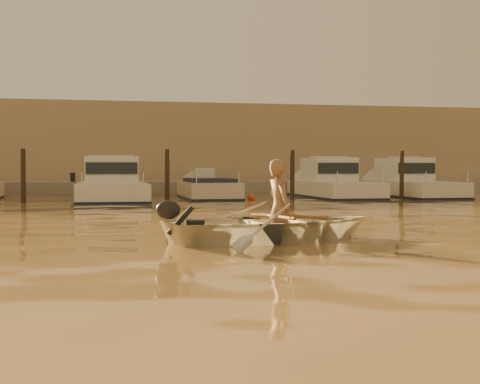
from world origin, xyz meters
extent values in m
plane|color=olive|center=(0.00, 0.00, 0.00)|extent=(160.00, 160.00, 0.00)
imported|color=silver|center=(0.34, -0.55, 0.28)|extent=(4.31, 3.45, 0.80)
imported|color=#906248|center=(0.44, -0.53, 0.56)|extent=(0.53, 0.70, 1.73)
cylinder|color=brown|center=(0.59, -0.50, 0.42)|extent=(0.89, 1.95, 0.13)
cylinder|color=brown|center=(0.39, -0.54, 0.42)|extent=(0.11, 2.10, 0.13)
cylinder|color=#2D2319|center=(-5.50, 13.80, 0.90)|extent=(0.18, 0.18, 2.20)
cylinder|color=#2D2319|center=(-0.20, 13.80, 0.90)|extent=(0.18, 0.18, 2.20)
cylinder|color=#2D2319|center=(4.80, 13.80, 0.90)|extent=(0.18, 0.18, 2.20)
cylinder|color=#2D2319|center=(9.50, 13.80, 0.90)|extent=(0.18, 0.18, 2.20)
sphere|color=silver|center=(-2.27, 12.56, 0.10)|extent=(0.30, 0.30, 0.30)
sphere|color=red|center=(3.21, 14.20, 0.10)|extent=(0.30, 0.30, 0.30)
sphere|color=silver|center=(7.34, 13.15, 0.10)|extent=(0.30, 0.30, 0.30)
cube|color=gray|center=(0.00, 21.50, 0.15)|extent=(52.00, 4.00, 1.00)
cube|color=#9E8466|center=(0.00, 27.00, 2.40)|extent=(46.00, 7.00, 4.80)
camera|label=1|loc=(-2.60, -11.91, 1.27)|focal=50.00mm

